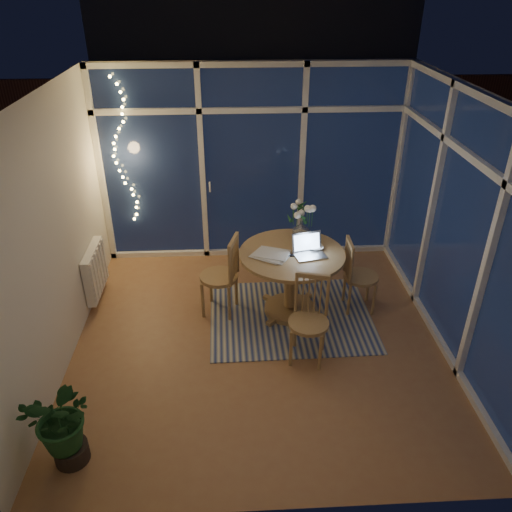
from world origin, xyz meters
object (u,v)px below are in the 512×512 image
chair_left (219,275)px  flower_vase (301,229)px  chair_right (361,275)px  chair_front (309,321)px  laptop (311,246)px  potted_plant (65,427)px  dining_table (291,283)px

chair_left → flower_vase: flower_vase is taller
chair_left → flower_vase: (0.96, 0.29, 0.41)m
chair_right → flower_vase: bearing=66.0°
chair_front → laptop: bearing=97.2°
chair_right → chair_left: bearing=90.1°
chair_front → potted_plant: size_ratio=1.24×
chair_front → potted_plant: 2.40m
flower_vase → chair_left: bearing=-163.3°
dining_table → flower_vase: bearing=67.9°
chair_left → flower_vase: bearing=122.3°
flower_vase → chair_front: bearing=-92.9°
chair_front → dining_table: bearing=111.1°
chair_left → flower_vase: size_ratio=4.77×
chair_left → chair_front: size_ratio=1.07×
chair_right → potted_plant: size_ratio=1.21×
chair_left → flower_vase: 1.09m
chair_left → chair_right: chair_left is taller
chair_front → potted_plant: bearing=-136.3°
chair_left → laptop: bearing=97.1°
chair_front → potted_plant: chair_front is taller
chair_front → flower_vase: size_ratio=4.48×
laptop → flower_vase: 0.44m
chair_left → chair_front: chair_left is taller
laptop → flower_vase: (-0.04, 0.44, -0.02)m
chair_right → flower_vase: size_ratio=4.37×
chair_front → flower_vase: (0.06, 1.17, 0.44)m
dining_table → flower_vase: flower_vase is taller
chair_right → chair_front: bearing=140.3°
dining_table → chair_front: (0.08, -0.82, 0.07)m
dining_table → chair_left: chair_left is taller
dining_table → chair_right: 0.82m
chair_left → chair_right: bearing=104.7°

